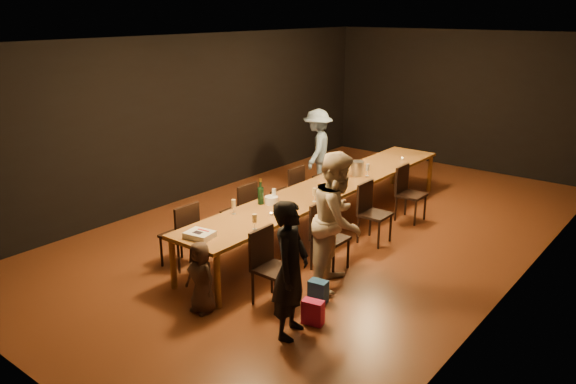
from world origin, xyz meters
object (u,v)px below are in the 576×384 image
Objects in this scene: chair_right_0 at (274,268)px; chair_left_2 at (287,192)px; table at (329,188)px; woman_birthday at (290,270)px; chair_right_3 at (411,194)px; chair_left_1 at (239,211)px; plate_stack at (271,200)px; woman_tan at (337,220)px; chair_left_3 at (328,176)px; chair_right_1 at (330,238)px; birthday_cake at (200,235)px; chair_left_0 at (179,234)px; champagne_bottle at (261,191)px; chair_right_2 at (375,214)px; ice_bucket at (357,168)px; child at (201,277)px; man_blue at (317,149)px.

chair_left_2 is at bearing -144.69° from chair_right_0.
table is 3.15m from woman_birthday.
chair_left_1 is (-1.70, -2.40, 0.00)m from chair_right_3.
plate_stack is at bearing -139.04° from chair_right_0.
plate_stack is at bearing 61.11° from woman_tan.
chair_left_3 is at bearing 0.00° from chair_left_2.
table is 6.45× the size of chair_right_1.
chair_right_0 is 2.55× the size of birthday_cake.
chair_left_1 is (0.00, 1.20, 0.00)m from chair_left_0.
chair_right_1 is 1.06m from plate_stack.
champagne_bottle is (0.58, -2.55, 0.47)m from chair_left_3.
ice_bucket is (-0.82, 0.78, 0.40)m from chair_right_2.
ice_bucket reaches higher than chair_right_2.
chair_left_1 is at bearing -114.02° from ice_bucket.
chair_left_1 is at bearing 63.41° from woman_tan.
chair_right_3 is 4.07m from birthday_cake.
table is 6.45× the size of chair_right_0.
child is at bearing -16.23° from chair_right_1.
man_blue is at bearing 111.45° from champagne_bottle.
champagne_bottle reaches higher than chair_right_1.
child reaches higher than birthday_cake.
ice_bucket is (-1.39, 3.59, 0.09)m from woman_birthday.
ice_bucket is at bearing -24.02° from chair_left_1.
man_blue reaches higher than child.
chair_left_0 is 1.06× the size of child.
champagne_bottle is at bearing -156.58° from chair_left_2.
chair_right_2 is 0.60× the size of woman_birthday.
chair_left_0 is 1.34m from child.
chair_right_2 is 3.92× the size of ice_bucket.
woman_tan is 1.32m from plate_stack.
chair_right_2 is at bearing -35.31° from chair_left_0.
man_blue is 1.80m from ice_bucket.
chair_right_0 is 0.87m from child.
woman_birthday is 1.77× the size of child.
chair_right_3 is at bearing 67.83° from plate_stack.
chair_right_3 is at bearing -10.07° from woman_birthday.
man_blue reaches higher than chair_right_0.
birthday_cake is at bearing -152.23° from chair_left_1.
chair_left_2 is (-0.85, 0.00, -0.24)m from table.
champagne_bottle is (-1.12, -1.35, 0.47)m from chair_right_2.
woman_tan reaches higher than woman_birthday.
chair_left_0 is 2.23m from woman_tan.
woman_tan is (2.00, 0.90, 0.42)m from chair_left_0.
chair_left_2 is 2.46× the size of champagne_bottle.
chair_left_0 is 2.55× the size of birthday_cake.
chair_left_0 is 1.00× the size of chair_left_1.
woman_birthday is 1.20m from child.
chair_right_2 is 1.06× the size of child.
ice_bucket is at bearing 80.02° from birthday_cake.
woman_tan is at bearing 11.34° from chair_right_2.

